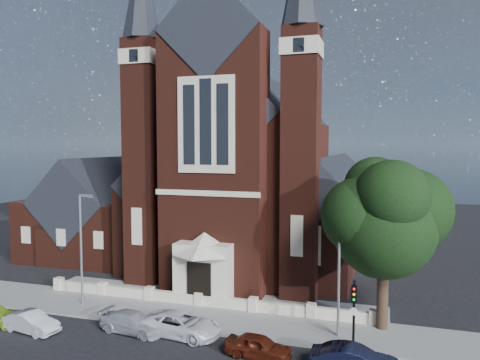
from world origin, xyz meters
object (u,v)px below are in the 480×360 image
at_px(street_lamp_right, 341,262).
at_px(car_silver_b, 133,323).
at_px(street_lamp_left, 82,243).
at_px(parish_hall, 100,217).
at_px(traffic_signal, 354,306).
at_px(car_dark_red, 259,346).
at_px(car_silver_a, 31,322).
at_px(church, 260,177).
at_px(street_tree, 386,221).
at_px(car_white_suv, 181,324).

height_order(street_lamp_right, car_silver_b, street_lamp_right).
distance_m(street_lamp_left, car_silver_b, 7.66).
height_order(parish_hall, traffic_signal, parish_hall).
bearing_deg(car_dark_red, car_silver_a, 98.91).
relative_size(church, car_silver_a, 9.11).
bearing_deg(traffic_signal, car_dark_red, -153.49).
height_order(car_silver_b, car_dark_red, car_silver_b).
distance_m(church, car_silver_b, 23.34).
bearing_deg(street_lamp_right, street_lamp_left, 180.00).
xyz_separation_m(street_tree, traffic_signal, (-1.60, -3.28, -4.38)).
distance_m(church, car_silver_a, 26.29).
distance_m(parish_hall, car_white_suv, 23.93).
relative_size(traffic_signal, car_dark_red, 1.08).
bearing_deg(street_tree, car_silver_b, -162.08).
relative_size(street_tree, car_silver_a, 2.79).
bearing_deg(car_dark_red, car_silver_b, 88.81).
bearing_deg(traffic_signal, street_lamp_right, 120.01).
xyz_separation_m(street_lamp_right, car_dark_red, (-3.94, -4.00, -3.97)).
bearing_deg(car_dark_red, parish_hall, 56.27).
distance_m(street_tree, street_lamp_left, 20.71).
bearing_deg(car_white_suv, traffic_signal, -77.76).
xyz_separation_m(church, street_lamp_right, (10.09, -18.94, -3.59)).
bearing_deg(street_lamp_left, parish_hall, 120.02).
relative_size(street_lamp_left, traffic_signal, 2.02).
height_order(street_tree, car_white_suv, street_tree).
relative_size(parish_hall, street_tree, 1.14).
relative_size(parish_hall, street_lamp_left, 1.51).
distance_m(traffic_signal, car_dark_red, 5.76).
bearing_deg(car_white_suv, car_silver_b, 104.58).
distance_m(parish_hall, car_silver_b, 22.25).
distance_m(parish_hall, street_tree, 31.27).
bearing_deg(car_dark_red, church, 20.37).
relative_size(street_lamp_left, car_white_suv, 1.60).
xyz_separation_m(parish_hall, car_silver_a, (7.85, -18.88, -3.38)).
bearing_deg(church, street_lamp_right, -61.96).
height_order(church, car_silver_b, church).
distance_m(traffic_signal, car_silver_b, 13.33).
bearing_deg(car_silver_b, street_lamp_right, -68.64).
bearing_deg(street_lamp_left, street_tree, 4.76).
xyz_separation_m(street_lamp_left, car_white_suv, (8.81, -2.61, -3.89)).
distance_m(street_lamp_right, car_silver_a, 19.29).
height_order(street_tree, car_silver_b, street_tree).
bearing_deg(car_silver_a, car_dark_red, -77.64).
xyz_separation_m(street_lamp_right, car_silver_a, (-18.24, -4.88, -3.97)).
distance_m(car_silver_b, car_dark_red, 8.31).
bearing_deg(parish_hall, church, 17.16).
height_order(church, traffic_signal, church).
xyz_separation_m(car_silver_b, car_white_suv, (3.01, 0.43, 0.07)).
relative_size(street_tree, traffic_signal, 2.67).
height_order(parish_hall, car_silver_b, parish_hall).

